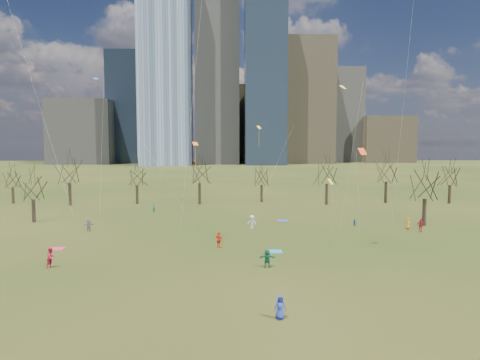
{
  "coord_description": "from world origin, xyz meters",
  "views": [
    {
      "loc": [
        -1.26,
        -40.63,
        11.49
      ],
      "look_at": [
        0.0,
        12.0,
        7.0
      ],
      "focal_mm": 32.0,
      "sensor_mm": 36.0,
      "label": 1
    }
  ],
  "objects_px": {
    "blanket_navy": "(283,221)",
    "person_0": "(280,307)",
    "person_4": "(219,240)",
    "blanket_teal": "(274,251)",
    "person_2": "(51,258)",
    "blanket_crimson": "(57,249)"
  },
  "relations": [
    {
      "from": "blanket_teal",
      "to": "blanket_crimson",
      "type": "distance_m",
      "value": 23.83
    },
    {
      "from": "blanket_navy",
      "to": "person_4",
      "type": "distance_m",
      "value": 18.87
    },
    {
      "from": "person_0",
      "to": "person_2",
      "type": "distance_m",
      "value": 23.3
    },
    {
      "from": "blanket_navy",
      "to": "person_0",
      "type": "xyz_separation_m",
      "value": [
        -4.7,
        -35.82,
        0.79
      ]
    },
    {
      "from": "blanket_crimson",
      "to": "person_0",
      "type": "height_order",
      "value": "person_0"
    },
    {
      "from": "blanket_teal",
      "to": "person_0",
      "type": "height_order",
      "value": "person_0"
    },
    {
      "from": "blanket_teal",
      "to": "person_2",
      "type": "xyz_separation_m",
      "value": [
        -21.35,
        -5.41,
        0.94
      ]
    },
    {
      "from": "blanket_teal",
      "to": "person_4",
      "type": "distance_m",
      "value": 6.28
    },
    {
      "from": "blanket_teal",
      "to": "person_0",
      "type": "distance_m",
      "value": 17.67
    },
    {
      "from": "person_2",
      "to": "person_4",
      "type": "distance_m",
      "value": 16.98
    },
    {
      "from": "person_2",
      "to": "person_0",
      "type": "bearing_deg",
      "value": -103.72
    },
    {
      "from": "person_0",
      "to": "blanket_teal",
      "type": "bearing_deg",
      "value": 80.14
    },
    {
      "from": "person_2",
      "to": "person_4",
      "type": "bearing_deg",
      "value": -47.19
    },
    {
      "from": "person_2",
      "to": "blanket_navy",
      "type": "bearing_deg",
      "value": -28.32
    },
    {
      "from": "person_4",
      "to": "person_2",
      "type": "bearing_deg",
      "value": 67.84
    },
    {
      "from": "blanket_teal",
      "to": "person_0",
      "type": "relative_size",
      "value": 1.0
    },
    {
      "from": "blanket_navy",
      "to": "blanket_crimson",
      "type": "xyz_separation_m",
      "value": [
        -26.98,
        -16.46,
        0.0
      ]
    },
    {
      "from": "blanket_navy",
      "to": "person_2",
      "type": "height_order",
      "value": "person_2"
    },
    {
      "from": "blanket_navy",
      "to": "person_4",
      "type": "relative_size",
      "value": 0.89
    },
    {
      "from": "blanket_teal",
      "to": "person_4",
      "type": "bearing_deg",
      "value": 163.45
    },
    {
      "from": "person_0",
      "to": "person_2",
      "type": "bearing_deg",
      "value": 143.47
    },
    {
      "from": "blanket_teal",
      "to": "blanket_navy",
      "type": "bearing_deg",
      "value": 80.01
    }
  ]
}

